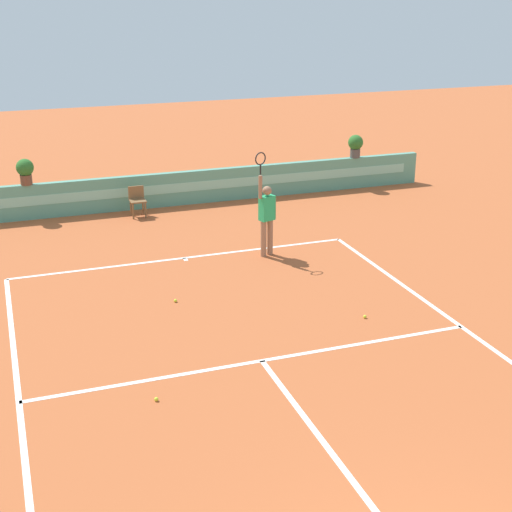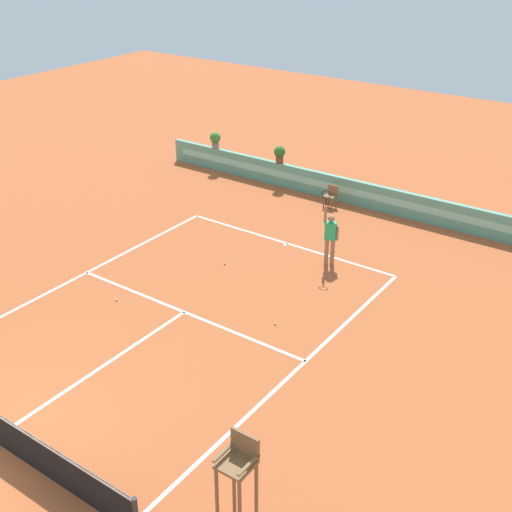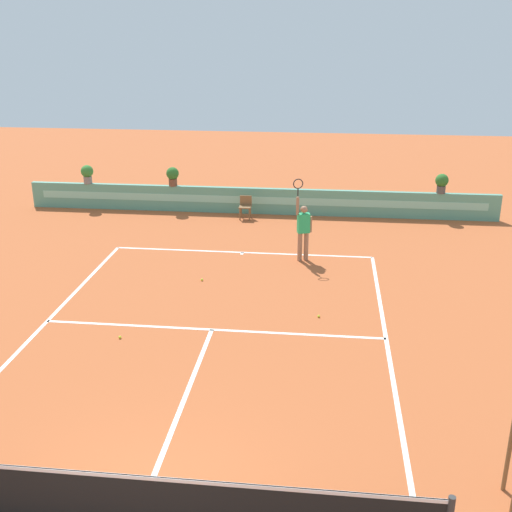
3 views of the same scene
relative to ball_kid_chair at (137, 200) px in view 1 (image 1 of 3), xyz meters
name	(u,v)px [view 1 (image 1 of 3)]	position (x,y,z in m)	size (l,w,h in m)	color
ground_plane	(270,371)	(0.39, -9.66, -0.48)	(60.00, 60.00, 0.00)	#B2562D
court_lines	(256,353)	(0.39, -8.94, -0.47)	(8.32, 11.94, 0.01)	white
back_wall_barrier	(146,191)	(0.39, 0.73, 0.02)	(18.00, 0.21, 1.00)	#599E84
ball_kid_chair	(137,200)	(0.00, 0.00, 0.00)	(0.44, 0.44, 0.85)	brown
tennis_player	(267,214)	(2.33, -4.25, 0.57)	(0.60, 0.32, 2.58)	#9E7051
tennis_ball_near_baseline	(365,317)	(2.92, -8.29, -0.44)	(0.07, 0.07, 0.07)	#CCE033
tennis_ball_mid_court	(175,301)	(-0.44, -6.26, -0.44)	(0.07, 0.07, 0.07)	#CCE033
tennis_ball_by_sideline	(156,399)	(-1.65, -9.95, -0.44)	(0.07, 0.07, 0.07)	#CCE033
potted_plant_far_right	(355,145)	(7.19, 0.73, 0.93)	(0.48, 0.48, 0.72)	#514C47
potted_plant_left	(25,170)	(-2.91, 0.73, 0.93)	(0.48, 0.48, 0.72)	brown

